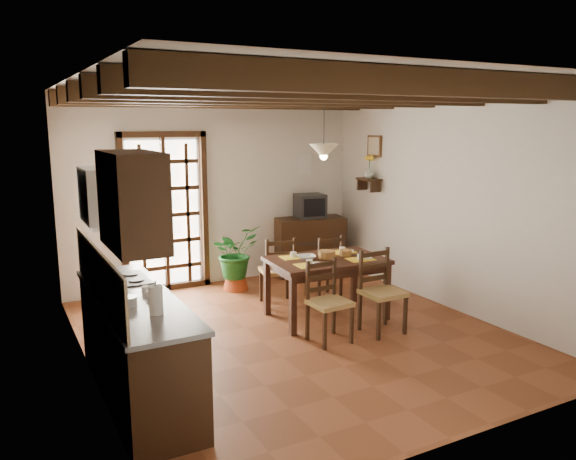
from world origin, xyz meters
TOP-DOWN VIEW (x-y plane):
  - ground_plane at (0.00, 0.00)m, footprint 5.00×5.00m
  - room_shell at (0.00, 0.00)m, footprint 4.52×5.02m
  - ceiling_beams at (0.00, 0.00)m, footprint 4.50×4.34m
  - french_door at (-0.80, 2.45)m, footprint 1.26×0.11m
  - kitchen_counter at (-1.96, -0.60)m, footprint 0.64×2.25m
  - upper_cabinet at (-2.08, -1.30)m, footprint 0.35×0.80m
  - range_hood at (-2.05, -0.05)m, footprint 0.38×0.60m
  - counter_items at (-1.95, -0.51)m, footprint 0.50×1.43m
  - dining_table at (0.61, 0.35)m, footprint 1.45×0.98m
  - chair_near_left at (0.22, -0.34)m, footprint 0.44×0.42m
  - chair_near_right at (0.91, -0.38)m, footprint 0.45×0.43m
  - chair_far_left at (0.31, 1.09)m, footprint 0.50×0.49m
  - chair_far_right at (1.01, 1.04)m, footprint 0.42×0.40m
  - table_setting at (0.61, 0.35)m, footprint 1.01×0.68m
  - table_bowl at (0.37, 0.42)m, footprint 0.26×0.26m
  - sideboard at (1.47, 2.23)m, footprint 1.15×0.69m
  - crt_tv at (1.47, 2.22)m, footprint 0.49×0.46m
  - fuse_box at (1.50, 2.48)m, footprint 0.25×0.03m
  - plant_pot at (0.07, 1.98)m, footprint 0.37×0.37m
  - potted_plant at (0.07, 1.98)m, footprint 2.18×2.03m
  - wall_shelf at (2.14, 1.60)m, footprint 0.20×0.42m
  - shelf_vase at (2.14, 1.60)m, footprint 0.15×0.15m
  - shelf_flowers at (2.14, 1.60)m, footprint 0.14×0.14m
  - framed_picture at (2.22, 1.60)m, footprint 0.03×0.32m
  - pendant_lamp at (0.61, 0.45)m, footprint 0.36×0.36m

SIDE VIEW (x-z plane):
  - ground_plane at x=0.00m, z-range 0.00..0.00m
  - plant_pot at x=0.07m, z-range 0.00..0.22m
  - chair_far_right at x=1.01m, z-range -0.17..0.73m
  - chair_near_left at x=0.22m, z-range -0.17..0.74m
  - chair_far_left at x=0.31m, z-range -0.17..0.76m
  - chair_near_right at x=0.91m, z-range -0.18..0.78m
  - sideboard at x=1.47m, z-range 0.00..0.92m
  - kitchen_counter at x=-1.96m, z-range -0.22..1.16m
  - potted_plant at x=0.07m, z-range -0.42..1.56m
  - dining_table at x=0.61m, z-range 0.28..1.04m
  - table_bowl at x=0.37m, z-range 0.76..0.81m
  - table_setting at x=0.61m, z-range 0.74..0.84m
  - counter_items at x=-1.95m, z-range 0.83..1.08m
  - crt_tv at x=1.47m, z-range 0.92..1.29m
  - french_door at x=-0.80m, z-range 0.02..2.34m
  - wall_shelf at x=2.14m, z-range 1.41..1.61m
  - shelf_vase at x=2.14m, z-range 1.57..1.73m
  - range_hood at x=-2.05m, z-range 1.46..2.00m
  - fuse_box at x=1.50m, z-range 1.59..1.91m
  - room_shell at x=0.00m, z-range 0.41..3.22m
  - upper_cabinet at x=-2.08m, z-range 1.50..2.20m
  - shelf_flowers at x=2.14m, z-range 1.68..2.04m
  - framed_picture at x=2.22m, z-range 1.89..2.21m
  - pendant_lamp at x=0.61m, z-range 1.66..2.50m
  - ceiling_beams at x=0.00m, z-range 2.59..2.79m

